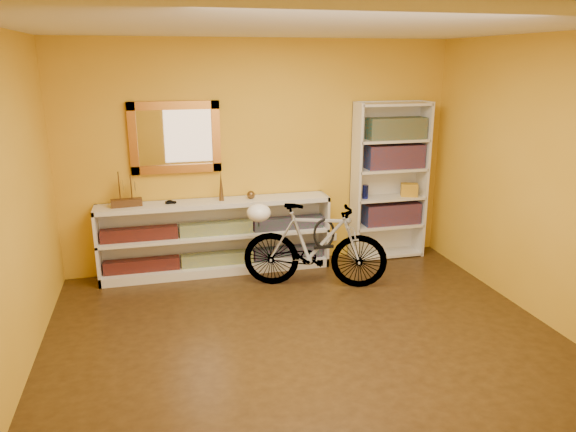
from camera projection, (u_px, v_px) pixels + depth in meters
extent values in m
cube|color=black|center=(308.00, 343.00, 4.66)|extent=(4.50, 4.00, 0.01)
cube|color=silver|center=(311.00, 26.00, 3.93)|extent=(4.50, 4.00, 0.01)
cube|color=gold|center=(260.00, 156.00, 6.16)|extent=(4.50, 0.01, 2.60)
cube|color=gold|center=(2.00, 217.00, 3.77)|extent=(0.01, 4.00, 2.60)
cube|color=gold|center=(549.00, 183.00, 4.82)|extent=(0.01, 4.00, 2.60)
cube|color=#9A591C|center=(175.00, 138.00, 5.83)|extent=(0.98, 0.06, 0.78)
cube|color=silver|center=(333.00, 237.00, 6.65)|extent=(0.09, 0.02, 0.09)
cube|color=black|center=(217.00, 259.00, 6.15)|extent=(2.50, 0.13, 0.14)
cube|color=navy|center=(216.00, 228.00, 6.05)|extent=(2.50, 0.13, 0.14)
imported|color=black|center=(171.00, 204.00, 5.87)|extent=(0.00, 0.00, 0.00)
cone|color=brown|center=(221.00, 186.00, 5.95)|extent=(0.06, 0.06, 0.34)
sphere|color=brown|center=(251.00, 195.00, 6.06)|extent=(0.09, 0.09, 0.09)
cube|color=maroon|center=(391.00, 214.00, 6.59)|extent=(0.70, 0.22, 0.26)
cube|color=maroon|center=(395.00, 156.00, 6.40)|extent=(0.70, 0.22, 0.28)
cube|color=#1A575E|center=(396.00, 128.00, 6.30)|extent=(0.70, 0.22, 0.25)
cylinder|color=navy|center=(365.00, 192.00, 6.41)|extent=(0.07, 0.07, 0.16)
cube|color=maroon|center=(375.00, 132.00, 6.28)|extent=(0.15, 0.15, 0.18)
cube|color=gold|center=(409.00, 190.00, 6.52)|extent=(0.23, 0.20, 0.15)
imported|color=silver|center=(315.00, 246.00, 5.70)|extent=(0.89, 1.62, 0.92)
ellipsoid|color=white|center=(259.00, 213.00, 5.65)|extent=(0.26, 0.25, 0.19)
torus|color=black|center=(324.00, 234.00, 5.66)|extent=(0.24, 0.03, 0.24)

